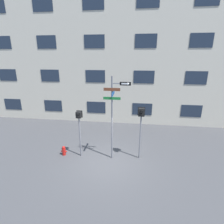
{
  "coord_description": "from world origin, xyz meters",
  "views": [
    {
      "loc": [
        1.37,
        -8.27,
        5.67
      ],
      "look_at": [
        0.17,
        0.56,
        2.81
      ],
      "focal_mm": 28.0,
      "sensor_mm": 36.0,
      "label": 1
    }
  ],
  "objects_px": {
    "street_sign_pole": "(113,112)",
    "fire_hydrant": "(64,151)",
    "pedestrian_signal_left": "(79,122)",
    "pedestrian_signal_right": "(141,119)"
  },
  "relations": [
    {
      "from": "pedestrian_signal_right",
      "to": "fire_hydrant",
      "type": "xyz_separation_m",
      "value": [
        -4.46,
        -0.27,
        -2.13
      ]
    },
    {
      "from": "street_sign_pole",
      "to": "pedestrian_signal_right",
      "type": "relative_size",
      "value": 1.55
    },
    {
      "from": "street_sign_pole",
      "to": "pedestrian_signal_left",
      "type": "relative_size",
      "value": 1.7
    },
    {
      "from": "street_sign_pole",
      "to": "fire_hydrant",
      "type": "height_order",
      "value": "street_sign_pole"
    },
    {
      "from": "pedestrian_signal_left",
      "to": "pedestrian_signal_right",
      "type": "bearing_deg",
      "value": 3.75
    },
    {
      "from": "street_sign_pole",
      "to": "fire_hydrant",
      "type": "relative_size",
      "value": 8.18
    },
    {
      "from": "street_sign_pole",
      "to": "pedestrian_signal_right",
      "type": "height_order",
      "value": "street_sign_pole"
    },
    {
      "from": "pedestrian_signal_right",
      "to": "street_sign_pole",
      "type": "bearing_deg",
      "value": -172.42
    },
    {
      "from": "pedestrian_signal_right",
      "to": "fire_hydrant",
      "type": "height_order",
      "value": "pedestrian_signal_right"
    },
    {
      "from": "street_sign_pole",
      "to": "pedestrian_signal_right",
      "type": "distance_m",
      "value": 1.56
    }
  ]
}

